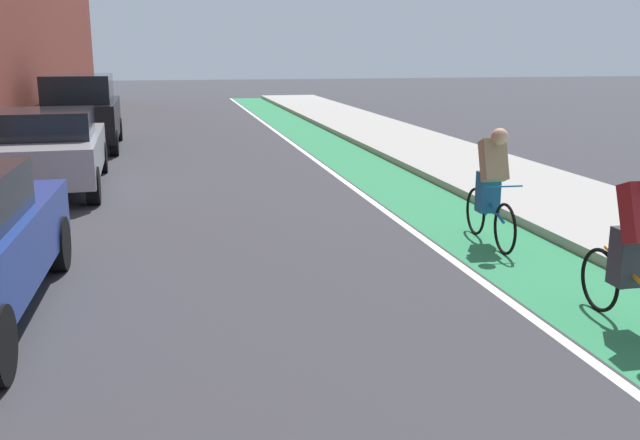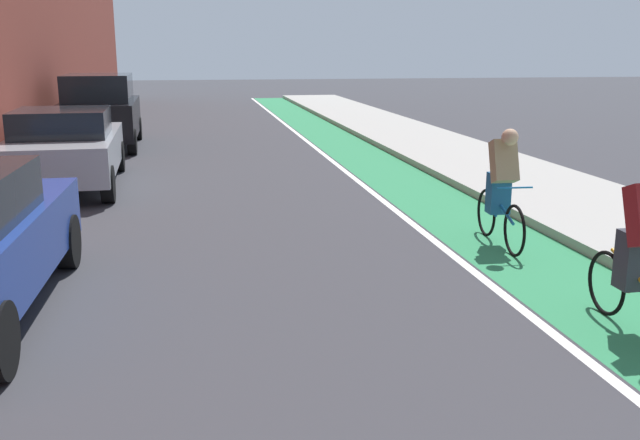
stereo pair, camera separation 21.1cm
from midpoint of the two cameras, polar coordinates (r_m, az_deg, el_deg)
ground_plane at (r=15.42m, az=-6.86°, el=3.64°), size 98.54×98.54×0.00m
bike_lane_paint at (r=17.89m, az=3.85°, el=5.08°), size 1.60×44.79×0.00m
lane_divider_stripe at (r=17.69m, az=1.01°, el=5.02°), size 0.12×44.79×0.00m
sidewalk_right at (r=18.56m, az=10.70°, el=5.40°), size 2.94×44.79×0.14m
parked_sedan_silver at (r=14.56m, az=-19.40°, el=5.52°), size 2.12×4.55×1.53m
parked_suv_black at (r=20.28m, az=-16.93°, el=8.42°), size 2.05×4.36×1.98m
cyclist_trailing at (r=9.93m, az=14.95°, el=2.79°), size 0.48×1.73×1.62m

